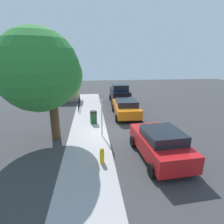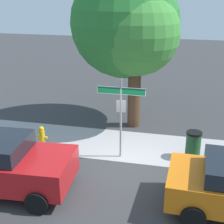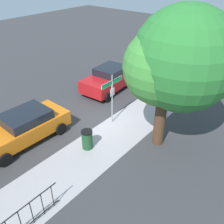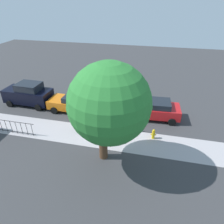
# 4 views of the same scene
# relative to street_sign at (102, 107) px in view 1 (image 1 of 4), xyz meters

# --- Properties ---
(ground_plane) EXTENTS (60.00, 60.00, 0.00)m
(ground_plane) POSITION_rel_street_sign_xyz_m (0.40, -0.40, -1.97)
(ground_plane) COLOR #38383A
(sidewalk_strip) EXTENTS (24.00, 2.60, 0.00)m
(sidewalk_strip) POSITION_rel_street_sign_xyz_m (2.40, 0.90, -1.97)
(sidewalk_strip) COLOR #A7A0A4
(sidewalk_strip) RESTS_ON ground_plane
(street_sign) EXTENTS (1.65, 0.07, 2.85)m
(street_sign) POSITION_rel_street_sign_xyz_m (0.00, 0.00, 0.00)
(street_sign) COLOR #9EA0A5
(street_sign) RESTS_ON ground_plane
(shade_tree) EXTENTS (4.56, 4.59, 6.55)m
(shade_tree) POSITION_rel_street_sign_xyz_m (-0.42, 3.21, 2.27)
(shade_tree) COLOR #4F3421
(shade_tree) RESTS_ON ground_plane
(car_red) EXTENTS (4.25, 2.35, 1.63)m
(car_red) POSITION_rel_street_sign_xyz_m (-3.04, -2.74, -1.14)
(car_red) COLOR red
(car_red) RESTS_ON ground_plane
(car_orange) EXTENTS (4.65, 2.28, 1.51)m
(car_orange) POSITION_rel_street_sign_xyz_m (4.05, -2.38, -1.18)
(car_orange) COLOR orange
(car_orange) RESTS_ON ground_plane
(car_black) EXTENTS (4.49, 2.21, 2.19)m
(car_black) POSITION_rel_street_sign_xyz_m (8.78, -2.58, -0.90)
(car_black) COLOR black
(car_black) RESTS_ON ground_plane
(iron_fence) EXTENTS (3.55, 0.04, 1.07)m
(iron_fence) POSITION_rel_street_sign_xyz_m (7.31, 1.90, -1.42)
(iron_fence) COLOR black
(iron_fence) RESTS_ON ground_plane
(utility_shed) EXTENTS (2.57, 2.77, 2.45)m
(utility_shed) POSITION_rel_street_sign_xyz_m (11.08, 3.40, -0.72)
(utility_shed) COLOR #998466
(utility_shed) RESTS_ON ground_plane
(fire_hydrant) EXTENTS (0.42, 0.22, 0.78)m
(fire_hydrant) POSITION_rel_street_sign_xyz_m (-3.09, 0.20, -1.59)
(fire_hydrant) COLOR yellow
(fire_hydrant) RESTS_ON ground_plane
(trash_bin) EXTENTS (0.55, 0.55, 0.98)m
(trash_bin) POSITION_rel_street_sign_xyz_m (2.50, 0.50, -1.48)
(trash_bin) COLOR #1E4C28
(trash_bin) RESTS_ON ground_plane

